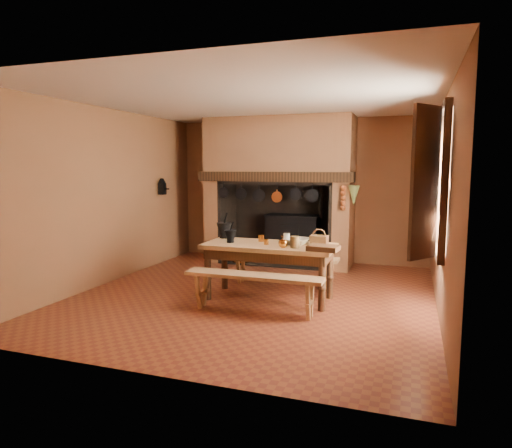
{
  "coord_description": "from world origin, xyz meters",
  "views": [
    {
      "loc": [
        2.13,
        -6.15,
        1.87
      ],
      "look_at": [
        -0.08,
        0.3,
        1.01
      ],
      "focal_mm": 32.0,
      "sensor_mm": 36.0,
      "label": 1
    }
  ],
  "objects_px": {
    "wicker_basket": "(319,240)",
    "mixing_bowl": "(296,241)",
    "bench_front": "(254,284)",
    "coffee_grinder": "(287,239)",
    "iron_range": "(294,238)",
    "work_table": "(269,253)"
  },
  "relations": [
    {
      "from": "bench_front",
      "to": "work_table",
      "type": "bearing_deg",
      "value": 90.0
    },
    {
      "from": "mixing_bowl",
      "to": "wicker_basket",
      "type": "height_order",
      "value": "wicker_basket"
    },
    {
      "from": "coffee_grinder",
      "to": "mixing_bowl",
      "type": "xyz_separation_m",
      "value": [
        0.15,
        -0.02,
        -0.02
      ]
    },
    {
      "from": "iron_range",
      "to": "work_table",
      "type": "height_order",
      "value": "iron_range"
    },
    {
      "from": "bench_front",
      "to": "wicker_basket",
      "type": "height_order",
      "value": "wicker_basket"
    },
    {
      "from": "wicker_basket",
      "to": "mixing_bowl",
      "type": "bearing_deg",
      "value": -168.86
    },
    {
      "from": "work_table",
      "to": "mixing_bowl",
      "type": "height_order",
      "value": "mixing_bowl"
    },
    {
      "from": "bench_front",
      "to": "coffee_grinder",
      "type": "distance_m",
      "value": 0.94
    },
    {
      "from": "iron_range",
      "to": "mixing_bowl",
      "type": "relative_size",
      "value": 4.46
    },
    {
      "from": "iron_range",
      "to": "wicker_basket",
      "type": "relative_size",
      "value": 6.66
    },
    {
      "from": "work_table",
      "to": "bench_front",
      "type": "height_order",
      "value": "work_table"
    },
    {
      "from": "coffee_grinder",
      "to": "wicker_basket",
      "type": "height_order",
      "value": "wicker_basket"
    },
    {
      "from": "iron_range",
      "to": "bench_front",
      "type": "distance_m",
      "value": 3.24
    },
    {
      "from": "work_table",
      "to": "bench_front",
      "type": "bearing_deg",
      "value": -90.0
    },
    {
      "from": "bench_front",
      "to": "coffee_grinder",
      "type": "bearing_deg",
      "value": 73.98
    },
    {
      "from": "coffee_grinder",
      "to": "iron_range",
      "type": "bearing_deg",
      "value": 107.96
    },
    {
      "from": "wicker_basket",
      "to": "iron_range",
      "type": "bearing_deg",
      "value": 113.07
    },
    {
      "from": "work_table",
      "to": "mixing_bowl",
      "type": "relative_size",
      "value": 5.1
    },
    {
      "from": "mixing_bowl",
      "to": "bench_front",
      "type": "bearing_deg",
      "value": -116.01
    },
    {
      "from": "iron_range",
      "to": "wicker_basket",
      "type": "height_order",
      "value": "iron_range"
    },
    {
      "from": "coffee_grinder",
      "to": "bench_front",
      "type": "bearing_deg",
      "value": -99.98
    },
    {
      "from": "coffee_grinder",
      "to": "wicker_basket",
      "type": "distance_m",
      "value": 0.46
    }
  ]
}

